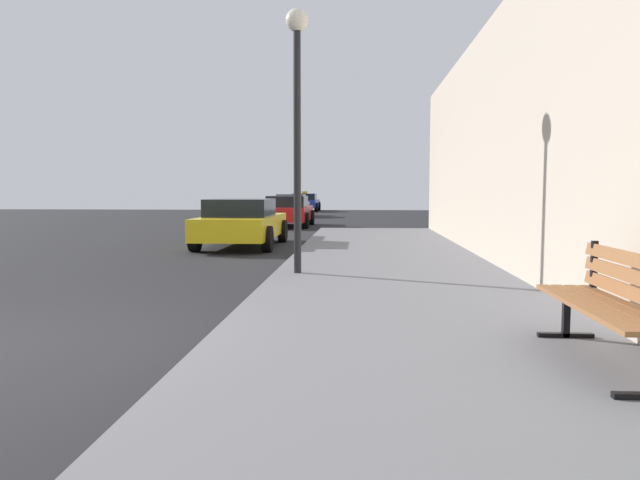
{
  "coord_description": "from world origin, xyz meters",
  "views": [
    {
      "loc": [
        3.41,
        -5.2,
        1.49
      ],
      "look_at": [
        3.01,
        0.71,
        0.99
      ],
      "focal_mm": 33.17,
      "sensor_mm": 36.0,
      "label": 1
    }
  ],
  "objects_px": {
    "car_yellow": "(242,222)",
    "car_red": "(288,211)",
    "car_blue": "(305,202)",
    "car_silver": "(292,205)",
    "street_lamp": "(297,93)",
    "bench": "(616,298)"
  },
  "relations": [
    {
      "from": "car_blue",
      "to": "car_yellow",
      "type": "bearing_deg",
      "value": -88.2
    },
    {
      "from": "car_yellow",
      "to": "car_silver",
      "type": "relative_size",
      "value": 1.09
    },
    {
      "from": "bench",
      "to": "car_yellow",
      "type": "xyz_separation_m",
      "value": [
        -5.11,
        10.82,
        -0.02
      ]
    },
    {
      "from": "bench",
      "to": "car_silver",
      "type": "height_order",
      "value": "car_silver"
    },
    {
      "from": "bench",
      "to": "car_silver",
      "type": "relative_size",
      "value": 0.46
    },
    {
      "from": "street_lamp",
      "to": "car_blue",
      "type": "distance_m",
      "value": 33.03
    },
    {
      "from": "car_yellow",
      "to": "car_red",
      "type": "distance_m",
      "value": 8.81
    },
    {
      "from": "car_blue",
      "to": "bench",
      "type": "bearing_deg",
      "value": -81.02
    },
    {
      "from": "bench",
      "to": "street_lamp",
      "type": "height_order",
      "value": "street_lamp"
    },
    {
      "from": "street_lamp",
      "to": "car_red",
      "type": "bearing_deg",
      "value": 97.59
    },
    {
      "from": "bench",
      "to": "street_lamp",
      "type": "distance_m",
      "value": 6.2
    },
    {
      "from": "car_red",
      "to": "car_silver",
      "type": "bearing_deg",
      "value": 95.74
    },
    {
      "from": "car_blue",
      "to": "car_silver",
      "type": "bearing_deg",
      "value": -89.68
    },
    {
      "from": "car_yellow",
      "to": "car_red",
      "type": "bearing_deg",
      "value": 89.03
    },
    {
      "from": "car_blue",
      "to": "car_red",
      "type": "bearing_deg",
      "value": -86.84
    },
    {
      "from": "car_red",
      "to": "car_blue",
      "type": "distance_m",
      "value": 18.09
    },
    {
      "from": "bench",
      "to": "car_red",
      "type": "height_order",
      "value": "car_red"
    },
    {
      "from": "car_red",
      "to": "car_blue",
      "type": "height_order",
      "value": "car_blue"
    },
    {
      "from": "car_yellow",
      "to": "car_blue",
      "type": "bearing_deg",
      "value": 91.8
    },
    {
      "from": "street_lamp",
      "to": "car_yellow",
      "type": "relative_size",
      "value": 0.96
    },
    {
      "from": "car_yellow",
      "to": "car_blue",
      "type": "distance_m",
      "value": 26.88
    },
    {
      "from": "bench",
      "to": "street_lamp",
      "type": "relative_size",
      "value": 0.44
    }
  ]
}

